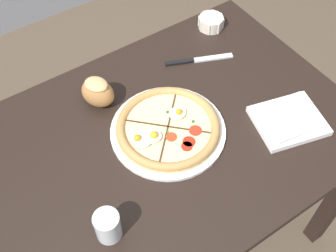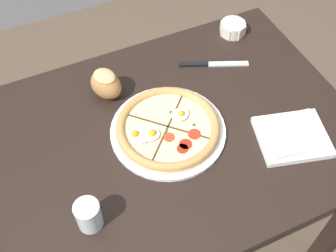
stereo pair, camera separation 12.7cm
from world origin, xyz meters
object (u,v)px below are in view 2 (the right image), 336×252
Objects in this scene: napkin_folded at (293,136)px; bread_piece_near at (106,84)px; pizza at (168,128)px; water_glass at (89,216)px; ramekin_bowl at (233,28)px; dining_table at (145,162)px; knife_main at (213,64)px.

bread_piece_near reaches higher than napkin_folded.
napkin_folded is 0.60m from bread_piece_near.
pizza is 0.36m from water_glass.
dining_table is at bearing -146.68° from ramekin_bowl.
pizza is (0.08, 0.01, 0.13)m from dining_table.
knife_main is at bearing -3.34° from bread_piece_near.
pizza is 0.25m from bread_piece_near.
pizza is 0.38m from napkin_folded.
water_glass reaches higher than pizza.
dining_table is 0.28m from bread_piece_near.
pizza is at bearing 151.53° from napkin_folded.
dining_table is 0.42m from knife_main.
ramekin_bowl reaches higher than knife_main.
dining_table is at bearing 39.04° from water_glass.
dining_table is 0.32m from water_glass.
napkin_folded is at bearing -22.70° from dining_table.
knife_main is (-0.07, 0.38, -0.01)m from napkin_folded.
water_glass is (-0.72, -0.51, 0.01)m from ramekin_bowl.
bread_piece_near reaches higher than water_glass.
dining_table is 3.77× the size of pizza.
knife_main is at bearing 34.10° from water_glass.
water_glass reaches higher than napkin_folded.
napkin_folded is 2.72× the size of water_glass.
napkin_folded is at bearing -57.08° from knife_main.
bread_piece_near is 0.45m from water_glass.
bread_piece_near is (-0.03, 0.23, 0.16)m from dining_table.
knife_main is at bearing 30.59° from dining_table.
pizza reaches higher than napkin_folded.
napkin_folded is at bearing -41.95° from bread_piece_near.
ramekin_bowl is at bearing 62.14° from knife_main.
dining_table is 9.77× the size of bread_piece_near.
bread_piece_near is 0.38m from knife_main.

